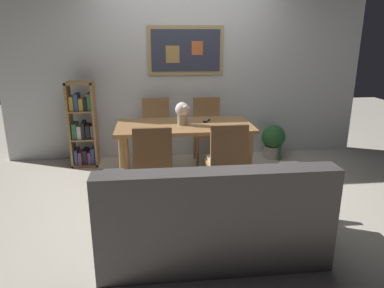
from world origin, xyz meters
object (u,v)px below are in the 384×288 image
object	(u,v)px
potted_ivy	(273,140)
tv_remote	(207,121)
dining_table	(184,132)
dining_chair_near_left	(153,161)
dining_chair_near_right	(227,157)
dining_chair_far_right	(207,125)
dining_chair_far_left	(156,126)
leather_couch	(211,220)
bookshelf	(83,127)
flower_vase	(182,112)

from	to	relation	value
potted_ivy	tv_remote	bearing A→B (deg)	-150.80
dining_table	dining_chair_near_left	size ratio (longest dim) A/B	1.79
dining_table	dining_chair_near_left	distance (m)	0.84
tv_remote	dining_chair_near_right	bearing A→B (deg)	-83.74
dining_chair_near_right	tv_remote	bearing A→B (deg)	96.26
dining_chair_far_right	tv_remote	size ratio (longest dim) A/B	5.72
dining_chair_far_left	leather_couch	bearing A→B (deg)	-80.36
bookshelf	dining_chair_near_right	bearing A→B (deg)	-40.05
dining_chair_far_left	tv_remote	size ratio (longest dim) A/B	5.72
tv_remote	bookshelf	bearing A→B (deg)	159.22
leather_couch	tv_remote	xyz separation A→B (m)	(0.22, 1.71, 0.43)
dining_table	flower_vase	size ratio (longest dim) A/B	6.02
dining_chair_far_left	dining_chair_near_right	distance (m)	1.60
flower_vase	dining_table	bearing A→B (deg)	22.77
potted_ivy	dining_table	bearing A→B (deg)	-152.25
dining_table	bookshelf	distance (m)	1.52
dining_table	dining_chair_far_left	world-z (taller)	dining_chair_far_left
potted_ivy	dining_chair_far_left	bearing A→B (deg)	179.95
dining_chair_far_left	tv_remote	distance (m)	0.89
dining_chair_near_right	potted_ivy	xyz separation A→B (m)	(1.01, 1.43, -0.27)
dining_table	flower_vase	bearing A→B (deg)	-157.23
dining_chair_near_left	leather_couch	xyz separation A→B (m)	(0.46, -0.86, -0.23)
dining_table	dining_chair_far_right	size ratio (longest dim) A/B	1.79
potted_ivy	dining_chair_near_left	bearing A→B (deg)	-140.56
dining_chair_far_right	flower_vase	xyz separation A→B (m)	(-0.42, -0.73, 0.35)
dining_chair_far_left	dining_chair_far_right	bearing A→B (deg)	-0.45
dining_chair_far_left	leather_couch	xyz separation A→B (m)	(0.39, -2.32, -0.23)
dining_chair_far_right	bookshelf	size ratio (longest dim) A/B	0.78
bookshelf	flower_vase	bearing A→B (deg)	-29.56
bookshelf	tv_remote	distance (m)	1.74
dining_chair_near_left	dining_chair_near_right	size ratio (longest dim) A/B	1.00
dining_table	dining_chair_far_right	bearing A→B (deg)	61.41
dining_chair_far_right	tv_remote	bearing A→B (deg)	-99.84
dining_chair_far_right	dining_chair_near_right	world-z (taller)	same
dining_chair_far_left	potted_ivy	bearing A→B (deg)	-0.05
dining_table	dining_chair_far_left	xyz separation A→B (m)	(-0.33, 0.73, -0.10)
dining_chair_near_right	tv_remote	size ratio (longest dim) A/B	5.72
potted_ivy	flower_vase	distance (m)	1.71
dining_chair_far_left	potted_ivy	size ratio (longest dim) A/B	1.55
dining_table	leather_couch	bearing A→B (deg)	-87.62
dining_chair_far_left	bookshelf	size ratio (longest dim) A/B	0.78
dining_chair_near_right	leather_couch	xyz separation A→B (m)	(-0.31, -0.89, -0.23)
potted_ivy	dining_chair_far_right	bearing A→B (deg)	-179.76
leather_couch	flower_vase	bearing A→B (deg)	93.23
dining_chair_far_left	bookshelf	bearing A→B (deg)	-179.98
bookshelf	tv_remote	bearing A→B (deg)	-20.78
dining_chair_far_right	tv_remote	world-z (taller)	dining_chair_far_right
dining_chair_far_left	leather_couch	world-z (taller)	dining_chair_far_left
leather_couch	bookshelf	bearing A→B (deg)	120.97
leather_couch	potted_ivy	xyz separation A→B (m)	(1.32, 2.32, -0.04)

